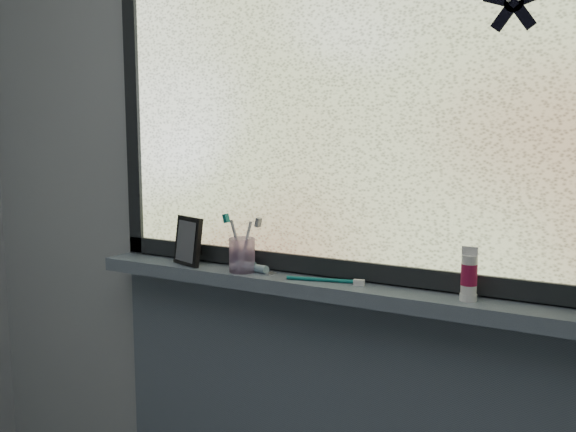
{
  "coord_description": "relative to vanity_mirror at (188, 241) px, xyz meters",
  "views": [
    {
      "loc": [
        0.7,
        -0.31,
        1.44
      ],
      "look_at": [
        -0.07,
        1.05,
        1.22
      ],
      "focal_mm": 40.0,
      "sensor_mm": 36.0,
      "label": 1
    }
  ],
  "objects": [
    {
      "name": "frame_bottom",
      "position": [
        0.51,
        0.07,
        -0.04
      ],
      "size": [
        1.6,
        0.03,
        0.05
      ],
      "primitive_type": "cube",
      "color": "black",
      "rests_on": "windowsill"
    },
    {
      "name": "vanity_mirror",
      "position": [
        0.0,
        0.0,
        0.0
      ],
      "size": [
        0.13,
        0.09,
        0.15
      ],
      "primitive_type": "cube",
      "rotation": [
        0.0,
        0.0,
        -0.33
      ],
      "color": "black",
      "rests_on": "windowsill"
    },
    {
      "name": "frame_left",
      "position": [
        -0.26,
        0.07,
        0.44
      ],
      "size": [
        0.05,
        0.03,
        1.1
      ],
      "primitive_type": "cube",
      "color": "black",
      "rests_on": "wall_back"
    },
    {
      "name": "wall_back",
      "position": [
        0.51,
        0.09,
        0.16
      ],
      "size": [
        3.0,
        0.01,
        2.5
      ],
      "primitive_type": "cube",
      "color": "#9EA3A8",
      "rests_on": "ground"
    },
    {
      "name": "cream_tube",
      "position": [
        0.85,
        0.01,
        -0.0
      ],
      "size": [
        0.04,
        0.04,
        0.1
      ],
      "primitive_type": "cylinder",
      "rotation": [
        0.0,
        0.0,
        0.13
      ],
      "color": "silver",
      "rests_on": "windowsill"
    },
    {
      "name": "toothbrush_lying",
      "position": [
        0.45,
        0.01,
        -0.07
      ],
      "size": [
        0.24,
        0.08,
        0.02
      ],
      "primitive_type": null,
      "rotation": [
        0.0,
        0.0,
        0.25
      ],
      "color": "#0B6563",
      "rests_on": "windowsill"
    },
    {
      "name": "windowsill",
      "position": [
        0.51,
        0.02,
        -0.09
      ],
      "size": [
        1.62,
        0.14,
        0.04
      ],
      "primitive_type": "cube",
      "color": "slate",
      "rests_on": "wall_back"
    },
    {
      "name": "toothbrush_cup",
      "position": [
        0.2,
        0.0,
        -0.02
      ],
      "size": [
        0.08,
        0.08,
        0.1
      ],
      "primitive_type": "cylinder",
      "rotation": [
        0.0,
        0.0,
        -0.11
      ],
      "color": "#B390BE",
      "rests_on": "windowsill"
    },
    {
      "name": "starfish_sticker",
      "position": [
        0.91,
        0.06,
        0.63
      ],
      "size": [
        0.15,
        0.02,
        0.15
      ],
      "primitive_type": null,
      "color": "black",
      "rests_on": "window_pane"
    },
    {
      "name": "window_pane",
      "position": [
        0.51,
        0.07,
        0.44
      ],
      "size": [
        1.5,
        0.01,
        1.0
      ],
      "primitive_type": "cube",
      "color": "silver",
      "rests_on": "wall_back"
    },
    {
      "name": "toothpaste_tube",
      "position": [
        0.22,
        0.01,
        -0.06
      ],
      "size": [
        0.17,
        0.05,
        0.03
      ],
      "primitive_type": null,
      "rotation": [
        0.0,
        0.0,
        -0.07
      ],
      "color": "silver",
      "rests_on": "windowsill"
    }
  ]
}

